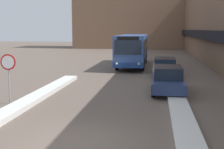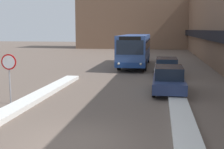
{
  "view_description": "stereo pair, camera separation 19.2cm",
  "coord_description": "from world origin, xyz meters",
  "px_view_note": "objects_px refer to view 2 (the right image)",
  "views": [
    {
      "loc": [
        2.5,
        -9.26,
        3.58
      ],
      "look_at": [
        0.55,
        4.54,
        1.56
      ],
      "focal_mm": 50.0,
      "sensor_mm": 36.0,
      "label": 1
    },
    {
      "loc": [
        2.68,
        -9.23,
        3.58
      ],
      "look_at": [
        0.55,
        4.54,
        1.56
      ],
      "focal_mm": 50.0,
      "sensor_mm": 36.0,
      "label": 2
    }
  ],
  "objects_px": {
    "stop_sign": "(9,68)",
    "parked_car_front": "(169,79)",
    "city_bus": "(135,49)",
    "parked_car_middle": "(167,67)"
  },
  "relations": [
    {
      "from": "parked_car_front",
      "to": "parked_car_middle",
      "type": "xyz_separation_m",
      "value": [
        0.0,
        6.69,
        -0.05
      ]
    },
    {
      "from": "city_bus",
      "to": "stop_sign",
      "type": "distance_m",
      "value": 17.22
    },
    {
      "from": "parked_car_middle",
      "to": "city_bus",
      "type": "bearing_deg",
      "value": 116.85
    },
    {
      "from": "parked_car_middle",
      "to": "stop_sign",
      "type": "height_order",
      "value": "stop_sign"
    },
    {
      "from": "stop_sign",
      "to": "city_bus",
      "type": "bearing_deg",
      "value": 74.14
    },
    {
      "from": "parked_car_front",
      "to": "city_bus",
      "type": "bearing_deg",
      "value": 103.26
    },
    {
      "from": "parked_car_middle",
      "to": "stop_sign",
      "type": "xyz_separation_m",
      "value": [
        -7.66,
        -10.73,
        1.07
      ]
    },
    {
      "from": "stop_sign",
      "to": "parked_car_front",
      "type": "bearing_deg",
      "value": 27.83
    },
    {
      "from": "parked_car_front",
      "to": "stop_sign",
      "type": "relative_size",
      "value": 1.89
    },
    {
      "from": "city_bus",
      "to": "parked_car_middle",
      "type": "height_order",
      "value": "city_bus"
    }
  ]
}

